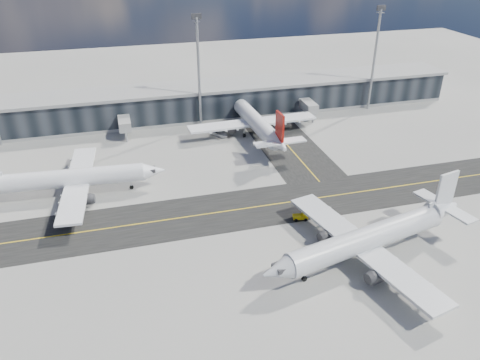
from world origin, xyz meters
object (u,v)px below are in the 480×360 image
Objects in this scene: airliner_near at (370,238)px; service_van at (219,133)px; airliner_af at (69,179)px; baggage_tug at (302,216)px; airliner_redtail at (255,121)px.

service_van is at bearing -0.61° from airliner_near.
service_van is at bearing 125.42° from airliner_af.
baggage_tug is 42.35m from service_van.
airliner_af is 48.09m from airliner_redtail.
airliner_af is at bearing -175.67° from service_van.
airliner_redtail is 1.02× the size of airliner_near.
airliner_af is 12.91× the size of baggage_tug.
airliner_redtail is at bearing -9.49° from airliner_near.
airliner_near is at bearing 35.08° from baggage_tug.
service_van is (-11.83, 55.11, -3.15)m from airliner_near.
airliner_af is 45.94m from baggage_tug.
airliner_near is at bearing 58.52° from airliner_af.
airliner_redtail is (44.04, 19.32, 0.25)m from airliner_af.
airliner_near is 7.91× the size of service_van.
airliner_redtail is 40.17m from baggage_tug.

